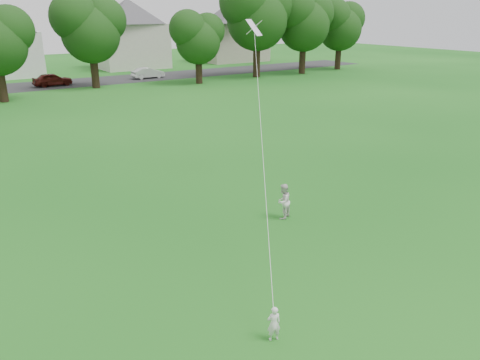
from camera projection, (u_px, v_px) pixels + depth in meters
ground at (288, 273)px, 13.36m from camera, size 160.00×160.00×0.00m
street at (17, 87)px, 46.13m from camera, size 90.00×7.00×0.01m
toddler at (274, 323)px, 10.51m from camera, size 0.37×0.30×0.87m
older_boy at (283, 201)px, 16.72m from camera, size 0.78×0.70×1.30m
kite at (261, 128)px, 14.94m from camera, size 3.68×5.34×13.02m
tree_row at (49, 20)px, 40.31m from camera, size 80.57×8.49×11.09m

